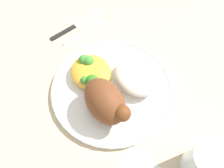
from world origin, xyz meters
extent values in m
plane|color=#C4B08E|center=(0.00, 0.00, 0.00)|extent=(2.00, 2.00, 0.00)
cylinder|color=white|center=(0.00, 0.00, 0.01)|extent=(0.28, 0.28, 0.01)
torus|color=white|center=(0.00, 0.00, 0.01)|extent=(0.28, 0.28, 0.01)
ellipsoid|color=brown|center=(0.04, -0.04, 0.05)|extent=(0.11, 0.07, 0.08)
sphere|color=brown|center=(0.08, -0.03, 0.07)|extent=(0.03, 0.03, 0.03)
ellipsoid|color=white|center=(0.02, 0.06, 0.03)|extent=(0.11, 0.09, 0.04)
ellipsoid|color=gold|center=(-0.05, -0.02, 0.03)|extent=(0.10, 0.09, 0.03)
sphere|color=#418E34|center=(-0.08, -0.02, 0.04)|extent=(0.03, 0.03, 0.03)
sphere|color=#357822|center=(-0.02, -0.04, 0.04)|extent=(0.03, 0.03, 0.03)
sphere|color=#3F8831|center=(-0.07, -0.02, 0.04)|extent=(0.03, 0.03, 0.03)
sphere|color=#3A8930|center=(-0.03, -0.05, 0.04)|extent=(0.02, 0.02, 0.02)
sphere|color=#3A8639|center=(-0.02, -0.04, 0.04)|extent=(0.02, 0.02, 0.02)
cube|color=silver|center=(-0.19, 0.02, 0.00)|extent=(0.02, 0.11, 0.01)
cube|color=silver|center=(-0.20, 0.09, 0.00)|extent=(0.03, 0.04, 0.00)
cube|color=black|center=(-0.23, -0.02, 0.00)|extent=(0.02, 0.08, 0.01)
cube|color=#B2B2B7|center=(-0.24, 0.08, 0.00)|extent=(0.03, 0.11, 0.00)
cylinder|color=silver|center=(0.23, 0.04, 0.04)|extent=(0.06, 0.06, 0.08)
camera|label=1|loc=(0.20, -0.13, 0.42)|focal=32.81mm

